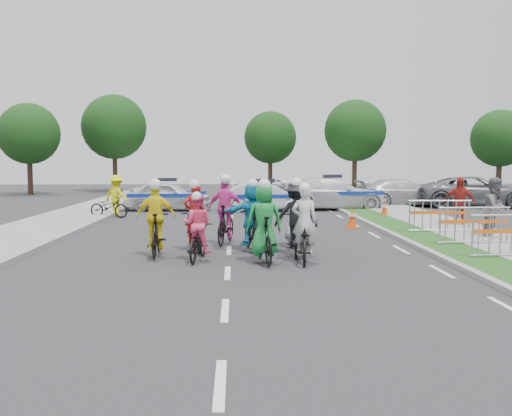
{
  "coord_description": "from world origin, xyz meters",
  "views": [
    {
      "loc": [
        0.17,
        -11.93,
        2.4
      ],
      "look_at": [
        0.73,
        3.42,
        1.1
      ],
      "focal_mm": 40.0,
      "sensor_mm": 36.0,
      "label": 1
    }
  ],
  "objects_px": {
    "rider_4": "(296,225)",
    "rider_7": "(295,222)",
    "tree_1": "(355,131)",
    "rider_1": "(264,231)",
    "police_car_1": "(265,197)",
    "barrier_2": "(439,217)",
    "rider_6": "(195,227)",
    "civilian_suv": "(476,192)",
    "rider_5": "(252,221)",
    "barrier_1": "(474,227)",
    "civilian_sedan": "(403,192)",
    "police_car_0": "(168,196)",
    "tree_3": "(114,127)",
    "tree_2": "(500,139)",
    "tree_0": "(29,134)",
    "rider_2": "(197,235)",
    "tree_4": "(270,138)",
    "spectator_2": "(459,203)",
    "cone_0": "(352,218)",
    "rider_9": "(226,217)",
    "rider_8": "(263,223)",
    "police_car_2": "(332,194)",
    "cone_1": "(385,209)",
    "parked_bike": "(109,207)",
    "barrier_0": "(511,238)",
    "rider_3": "(156,227)",
    "spectator_1": "(495,209)",
    "marshal_hiviz": "(116,196)",
    "rider_0": "(304,236)"
  },
  "relations": [
    {
      "from": "rider_4",
      "to": "rider_7",
      "type": "distance_m",
      "value": 1.28
    },
    {
      "from": "tree_1",
      "to": "rider_1",
      "type": "bearing_deg",
      "value": -105.82
    },
    {
      "from": "police_car_1",
      "to": "barrier_2",
      "type": "xyz_separation_m",
      "value": [
        5.12,
        -8.76,
        -0.12
      ]
    },
    {
      "from": "rider_6",
      "to": "civilian_suv",
      "type": "distance_m",
      "value": 18.99
    },
    {
      "from": "rider_1",
      "to": "rider_7",
      "type": "xyz_separation_m",
      "value": [
        0.96,
        2.4,
        -0.06
      ]
    },
    {
      "from": "rider_5",
      "to": "barrier_1",
      "type": "bearing_deg",
      "value": 173.0
    },
    {
      "from": "civilian_sedan",
      "to": "rider_4",
      "type": "bearing_deg",
      "value": 149.94
    },
    {
      "from": "rider_6",
      "to": "police_car_0",
      "type": "relative_size",
      "value": 0.47
    },
    {
      "from": "rider_5",
      "to": "police_car_0",
      "type": "height_order",
      "value": "rider_5"
    },
    {
      "from": "tree_3",
      "to": "barrier_2",
      "type": "bearing_deg",
      "value": -58.89
    },
    {
      "from": "police_car_1",
      "to": "tree_2",
      "type": "relative_size",
      "value": 0.71
    },
    {
      "from": "police_car_1",
      "to": "tree_3",
      "type": "distance_m",
      "value": 20.67
    },
    {
      "from": "civilian_suv",
      "to": "tree_0",
      "type": "height_order",
      "value": "tree_0"
    },
    {
      "from": "barrier_1",
      "to": "tree_2",
      "type": "distance_m",
      "value": 25.54
    },
    {
      "from": "police_car_0",
      "to": "barrier_1",
      "type": "relative_size",
      "value": 2.05
    },
    {
      "from": "rider_2",
      "to": "tree_4",
      "type": "bearing_deg",
      "value": -88.03
    },
    {
      "from": "rider_1",
      "to": "spectator_2",
      "type": "xyz_separation_m",
      "value": [
        7.22,
        6.61,
        0.14
      ]
    },
    {
      "from": "police_car_1",
      "to": "cone_0",
      "type": "distance_m",
      "value": 7.33
    },
    {
      "from": "cone_0",
      "to": "tree_0",
      "type": "xyz_separation_m",
      "value": [
        -18.3,
        20.05,
        3.85
      ]
    },
    {
      "from": "tree_0",
      "to": "tree_3",
      "type": "bearing_deg",
      "value": 38.66
    },
    {
      "from": "rider_4",
      "to": "civilian_suv",
      "type": "xyz_separation_m",
      "value": [
        10.72,
        14.3,
        0.03
      ]
    },
    {
      "from": "rider_1",
      "to": "rider_9",
      "type": "distance_m",
      "value": 3.21
    },
    {
      "from": "rider_6",
      "to": "rider_8",
      "type": "xyz_separation_m",
      "value": [
        1.84,
        0.99,
        0.0
      ]
    },
    {
      "from": "rider_8",
      "to": "police_car_2",
      "type": "relative_size",
      "value": 0.32
    },
    {
      "from": "rider_4",
      "to": "cone_1",
      "type": "bearing_deg",
      "value": -111.07
    },
    {
      "from": "tree_4",
      "to": "civilian_sedan",
      "type": "bearing_deg",
      "value": -70.07
    },
    {
      "from": "tree_0",
      "to": "tree_4",
      "type": "relative_size",
      "value": 1.0
    },
    {
      "from": "police_car_1",
      "to": "parked_bike",
      "type": "xyz_separation_m",
      "value": [
        -6.68,
        -2.81,
        -0.22
      ]
    },
    {
      "from": "rider_8",
      "to": "cone_1",
      "type": "distance_m",
      "value": 9.33
    },
    {
      "from": "rider_5",
      "to": "police_car_2",
      "type": "height_order",
      "value": "rider_5"
    },
    {
      "from": "tree_4",
      "to": "barrier_1",
      "type": "bearing_deg",
      "value": -83.12
    },
    {
      "from": "barrier_0",
      "to": "rider_3",
      "type": "bearing_deg",
      "value": 173.59
    },
    {
      "from": "barrier_1",
      "to": "police_car_0",
      "type": "bearing_deg",
      "value": 129.43
    },
    {
      "from": "rider_4",
      "to": "rider_8",
      "type": "relative_size",
      "value": 1.15
    },
    {
      "from": "tree_3",
      "to": "police_car_0",
      "type": "bearing_deg",
      "value": -70.49
    },
    {
      "from": "rider_5",
      "to": "barrier_1",
      "type": "relative_size",
      "value": 0.96
    },
    {
      "from": "rider_6",
      "to": "tree_1",
      "type": "relative_size",
      "value": 0.28
    },
    {
      "from": "spectator_1",
      "to": "tree_3",
      "type": "xyz_separation_m",
      "value": [
        -16.87,
        27.4,
        3.94
      ]
    },
    {
      "from": "marshal_hiviz",
      "to": "tree_1",
      "type": "relative_size",
      "value": 0.26
    },
    {
      "from": "rider_0",
      "to": "marshal_hiviz",
      "type": "distance_m",
      "value": 13.14
    },
    {
      "from": "rider_3",
      "to": "police_car_0",
      "type": "bearing_deg",
      "value": -86.42
    },
    {
      "from": "rider_7",
      "to": "barrier_2",
      "type": "relative_size",
      "value": 0.9
    },
    {
      "from": "rider_8",
      "to": "marshal_hiviz",
      "type": "xyz_separation_m",
      "value": [
        -5.86,
        8.53,
        0.25
      ]
    },
    {
      "from": "barrier_0",
      "to": "rider_1",
      "type": "bearing_deg",
      "value": -179.69
    },
    {
      "from": "barrier_0",
      "to": "police_car_2",
      "type": "bearing_deg",
      "value": 97.39
    },
    {
      "from": "rider_6",
      "to": "civilian_sedan",
      "type": "bearing_deg",
      "value": -135.1
    },
    {
      "from": "rider_1",
      "to": "marshal_hiviz",
      "type": "bearing_deg",
      "value": -70.36
    },
    {
      "from": "tree_1",
      "to": "rider_9",
      "type": "bearing_deg",
      "value": -109.47
    },
    {
      "from": "parked_bike",
      "to": "rider_9",
      "type": "bearing_deg",
      "value": -128.47
    },
    {
      "from": "rider_0",
      "to": "tree_1",
      "type": "distance_m",
      "value": 29.89
    }
  ]
}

